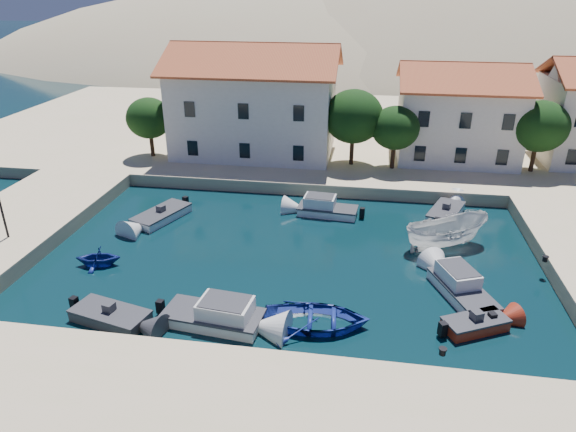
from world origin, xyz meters
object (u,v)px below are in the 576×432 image
(rowboat_south, at_px, (316,325))
(boat_east, at_px, (444,247))
(building_mid, at_px, (458,111))
(building_left, at_px, (255,98))
(cabin_cruiser_east, at_px, (463,289))
(cabin_cruiser_south, at_px, (213,315))

(rowboat_south, bearing_deg, boat_east, -41.20)
(building_mid, height_order, rowboat_south, building_mid)
(building_left, height_order, cabin_cruiser_east, building_left)
(cabin_cruiser_south, bearing_deg, rowboat_south, 13.02)
(building_mid, xyz_separation_m, boat_east, (-2.41, -16.13, -5.22))
(boat_east, bearing_deg, cabin_cruiser_east, 154.23)
(cabin_cruiser_south, bearing_deg, cabin_cruiser_east, 25.50)
(rowboat_south, height_order, boat_east, boat_east)
(building_left, distance_m, building_mid, 18.04)
(building_mid, distance_m, rowboat_south, 27.91)
(building_left, xyz_separation_m, cabin_cruiser_east, (15.83, -20.90, -5.46))
(building_left, xyz_separation_m, boat_east, (15.59, -15.13, -5.94))
(cabin_cruiser_east, bearing_deg, rowboat_south, 94.81)
(cabin_cruiser_south, relative_size, boat_east, 0.88)
(building_left, relative_size, rowboat_south, 2.81)
(rowboat_south, bearing_deg, cabin_cruiser_east, -67.25)
(building_mid, xyz_separation_m, rowboat_south, (-9.65, -25.66, -5.22))
(rowboat_south, distance_m, cabin_cruiser_east, 8.39)
(boat_east, bearing_deg, building_mid, -36.68)
(boat_east, bearing_deg, rowboat_south, 114.60)
(rowboat_south, relative_size, boat_east, 0.90)
(building_mid, distance_m, cabin_cruiser_east, 22.51)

